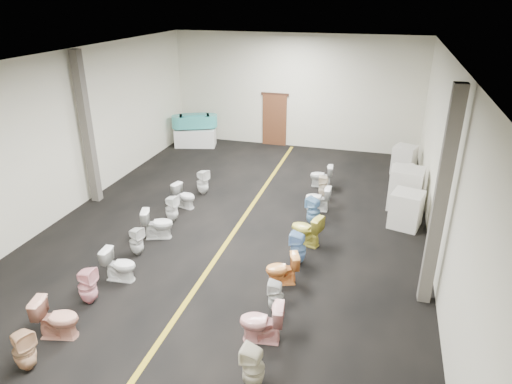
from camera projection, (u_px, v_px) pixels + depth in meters
floor at (232, 235)px, 12.11m from camera, size 16.00×16.00×0.00m
ceiling at (228, 60)px, 10.29m from camera, size 16.00×16.00×0.00m
wall_back at (295, 92)px, 18.24m from camera, size 10.00×0.00×10.00m
wall_left at (57, 138)px, 12.45m from camera, size 0.00×16.00×16.00m
wall_right at (447, 175)px, 9.95m from camera, size 0.00×16.00×16.00m
aisle_stripe at (232, 235)px, 12.10m from camera, size 0.12×15.60×0.01m
back_door at (275, 120)px, 18.87m from camera, size 1.00×0.10×2.10m
door_frame at (275, 94)px, 18.45m from camera, size 1.15×0.08×0.10m
column_left at (87, 129)px, 13.27m from camera, size 0.25×0.25×4.50m
column_right at (440, 202)px, 8.69m from camera, size 0.25×0.25×4.50m
display_table at (196, 137)px, 18.98m from camera, size 1.79×1.19×0.73m
bathtub at (195, 121)px, 18.70m from camera, size 1.75×1.16×0.55m
appliance_crate_a at (406, 210)px, 12.37m from camera, size 0.95×0.95×1.00m
appliance_crate_b at (406, 189)px, 13.40m from camera, size 1.02×1.02×1.23m
appliance_crate_c at (404, 179)px, 14.69m from camera, size 0.86×0.86×0.80m
appliance_crate_d at (404, 160)px, 16.01m from camera, size 0.91×0.91×1.01m
toilet_left_1 at (24, 350)px, 7.66m from camera, size 0.48×0.48×0.81m
toilet_left_2 at (57, 318)px, 8.40m from camera, size 0.88×0.62×0.82m
toilet_left_3 at (87, 286)px, 9.32m from camera, size 0.39×0.38×0.82m
toilet_left_4 at (120, 265)px, 10.10m from camera, size 0.77×0.48×0.76m
toilet_left_5 at (136, 241)px, 11.08m from camera, size 0.41×0.40×0.74m
toilet_left_6 at (158, 224)px, 11.84m from camera, size 0.88×0.67×0.80m
toilet_left_7 at (172, 208)px, 12.71m from camera, size 0.40×0.40×0.77m
toilet_left_8 at (184, 196)px, 13.55m from camera, size 0.78×0.56×0.72m
toilet_left_9 at (203, 182)px, 14.41m from camera, size 0.47×0.47×0.81m
toilet_right_2 at (253, 367)px, 7.31m from camera, size 0.41×0.40×0.80m
toilet_right_3 at (261, 322)px, 8.29m from camera, size 0.86×0.56×0.82m
toilet_right_4 at (276, 296)px, 9.11m from camera, size 0.34×0.34×0.69m
toilet_right_5 at (282, 269)px, 9.96m from camera, size 0.82×0.64×0.73m
toilet_right_6 at (298, 248)px, 10.69m from camera, size 0.41×0.40×0.81m
toilet_right_7 at (306, 229)px, 11.52m from camera, size 0.92×0.69×0.83m
toilet_right_8 at (313, 212)px, 12.47m from camera, size 0.49×0.49×0.81m
toilet_right_9 at (318, 198)px, 13.35m from camera, size 0.73×0.42×0.75m
toilet_right_10 at (324, 186)px, 14.22m from camera, size 0.35×0.35×0.72m
toilet_right_11 at (321, 176)px, 14.99m from camera, size 0.76×0.48×0.74m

